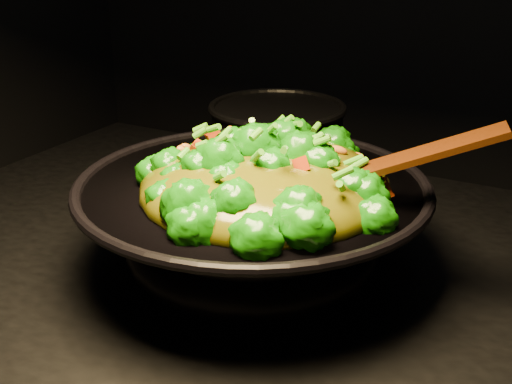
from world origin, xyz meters
The scene contains 4 objects.
wok centered at (0.03, -0.02, 0.96)m, with size 0.46×0.46×0.13m, color black, non-canonical shape.
stir_fry centered at (0.06, -0.04, 1.08)m, with size 0.32×0.32×0.11m, color #146B07, non-canonical shape.
spatula centered at (0.20, -0.01, 1.08)m, with size 0.30×0.04×0.01m, color #3D1507.
back_pot centered at (-0.10, 0.32, 0.97)m, with size 0.24×0.24×0.14m, color black.
Camera 1 is at (0.40, -0.71, 1.35)m, focal length 45.00 mm.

